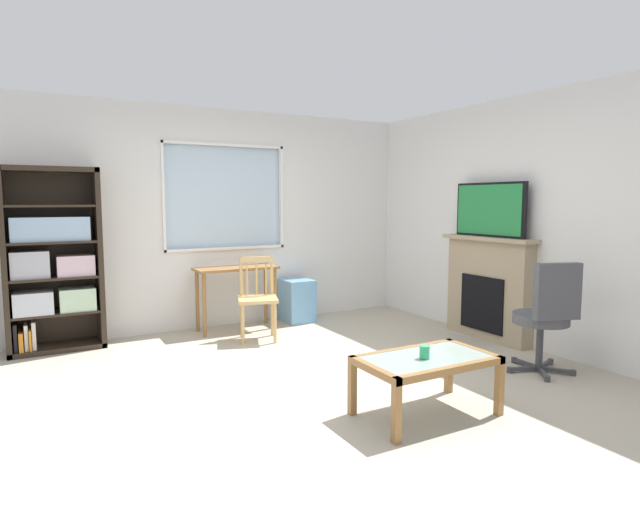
{
  "coord_description": "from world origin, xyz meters",
  "views": [
    {
      "loc": [
        -2.04,
        -3.83,
        1.52
      ],
      "look_at": [
        0.37,
        0.5,
        0.99
      ],
      "focal_mm": 29.43,
      "sensor_mm": 36.0,
      "label": 1
    }
  ],
  "objects_px": {
    "desk_under_window": "(236,279)",
    "sippy_cup": "(425,352)",
    "plastic_drawer_unit": "(297,300)",
    "coffee_table": "(426,365)",
    "bookshelf": "(52,265)",
    "wooden_chair": "(258,297)",
    "tv": "(490,210)",
    "office_chair": "(547,312)",
    "fireplace": "(488,288)"
  },
  "relations": [
    {
      "from": "tv",
      "to": "office_chair",
      "type": "bearing_deg",
      "value": -112.54
    },
    {
      "from": "sippy_cup",
      "to": "wooden_chair",
      "type": "bearing_deg",
      "value": 94.86
    },
    {
      "from": "wooden_chair",
      "to": "sippy_cup",
      "type": "relative_size",
      "value": 10.0
    },
    {
      "from": "wooden_chair",
      "to": "tv",
      "type": "height_order",
      "value": "tv"
    },
    {
      "from": "desk_under_window",
      "to": "coffee_table",
      "type": "distance_m",
      "value": 3.03
    },
    {
      "from": "desk_under_window",
      "to": "fireplace",
      "type": "bearing_deg",
      "value": -36.92
    },
    {
      "from": "fireplace",
      "to": "coffee_table",
      "type": "xyz_separation_m",
      "value": [
        -1.98,
        -1.29,
        -0.21
      ]
    },
    {
      "from": "desk_under_window",
      "to": "sippy_cup",
      "type": "distance_m",
      "value": 3.05
    },
    {
      "from": "bookshelf",
      "to": "desk_under_window",
      "type": "height_order",
      "value": "bookshelf"
    },
    {
      "from": "desk_under_window",
      "to": "wooden_chair",
      "type": "xyz_separation_m",
      "value": [
        0.05,
        -0.52,
        -0.14
      ]
    },
    {
      "from": "wooden_chair",
      "to": "fireplace",
      "type": "distance_m",
      "value": 2.54
    },
    {
      "from": "fireplace",
      "to": "coffee_table",
      "type": "distance_m",
      "value": 2.37
    },
    {
      "from": "wooden_chair",
      "to": "sippy_cup",
      "type": "xyz_separation_m",
      "value": [
        0.21,
        -2.52,
        0.01
      ]
    },
    {
      "from": "bookshelf",
      "to": "wooden_chair",
      "type": "distance_m",
      "value": 2.1
    },
    {
      "from": "tv",
      "to": "coffee_table",
      "type": "relative_size",
      "value": 0.98
    },
    {
      "from": "desk_under_window",
      "to": "plastic_drawer_unit",
      "type": "relative_size",
      "value": 1.81
    },
    {
      "from": "tv",
      "to": "sippy_cup",
      "type": "height_order",
      "value": "tv"
    },
    {
      "from": "desk_under_window",
      "to": "sippy_cup",
      "type": "height_order",
      "value": "desk_under_window"
    },
    {
      "from": "plastic_drawer_unit",
      "to": "office_chair",
      "type": "xyz_separation_m",
      "value": [
        0.98,
        -2.89,
        0.29
      ]
    },
    {
      "from": "fireplace",
      "to": "tv",
      "type": "distance_m",
      "value": 0.85
    },
    {
      "from": "desk_under_window",
      "to": "wooden_chair",
      "type": "distance_m",
      "value": 0.54
    },
    {
      "from": "plastic_drawer_unit",
      "to": "coffee_table",
      "type": "distance_m",
      "value": 3.1
    },
    {
      "from": "wooden_chair",
      "to": "coffee_table",
      "type": "xyz_separation_m",
      "value": [
        0.26,
        -2.49,
        -0.1
      ]
    },
    {
      "from": "wooden_chair",
      "to": "bookshelf",
      "type": "bearing_deg",
      "value": 162.34
    },
    {
      "from": "wooden_chair",
      "to": "plastic_drawer_unit",
      "type": "xyz_separation_m",
      "value": [
        0.77,
        0.57,
        -0.2
      ]
    },
    {
      "from": "tv",
      "to": "office_chair",
      "type": "relative_size",
      "value": 0.94
    },
    {
      "from": "office_chair",
      "to": "sippy_cup",
      "type": "bearing_deg",
      "value": -172.57
    },
    {
      "from": "desk_under_window",
      "to": "tv",
      "type": "relative_size",
      "value": 1.02
    },
    {
      "from": "fireplace",
      "to": "office_chair",
      "type": "bearing_deg",
      "value": -113.33
    },
    {
      "from": "desk_under_window",
      "to": "plastic_drawer_unit",
      "type": "bearing_deg",
      "value": 3.49
    },
    {
      "from": "tv",
      "to": "sippy_cup",
      "type": "xyz_separation_m",
      "value": [
        -2.0,
        -1.32,
        -0.95
      ]
    },
    {
      "from": "coffee_table",
      "to": "office_chair",
      "type": "bearing_deg",
      "value": 6.53
    },
    {
      "from": "wooden_chair",
      "to": "desk_under_window",
      "type": "bearing_deg",
      "value": 95.96
    },
    {
      "from": "coffee_table",
      "to": "wooden_chair",
      "type": "bearing_deg",
      "value": 95.88
    },
    {
      "from": "tv",
      "to": "plastic_drawer_unit",
      "type": "bearing_deg",
      "value": 129.32
    },
    {
      "from": "bookshelf",
      "to": "plastic_drawer_unit",
      "type": "bearing_deg",
      "value": -1.26
    },
    {
      "from": "sippy_cup",
      "to": "fireplace",
      "type": "bearing_deg",
      "value": 33.19
    },
    {
      "from": "fireplace",
      "to": "tv",
      "type": "xyz_separation_m",
      "value": [
        -0.02,
        0.0,
        0.85
      ]
    },
    {
      "from": "bookshelf",
      "to": "wooden_chair",
      "type": "height_order",
      "value": "bookshelf"
    },
    {
      "from": "fireplace",
      "to": "coffee_table",
      "type": "height_order",
      "value": "fireplace"
    },
    {
      "from": "desk_under_window",
      "to": "tv",
      "type": "distance_m",
      "value": 2.96
    },
    {
      "from": "plastic_drawer_unit",
      "to": "office_chair",
      "type": "height_order",
      "value": "office_chair"
    },
    {
      "from": "bookshelf",
      "to": "plastic_drawer_unit",
      "type": "xyz_separation_m",
      "value": [
        2.73,
        -0.06,
        -0.61
      ]
    },
    {
      "from": "sippy_cup",
      "to": "bookshelf",
      "type": "bearing_deg",
      "value": 124.71
    },
    {
      "from": "plastic_drawer_unit",
      "to": "desk_under_window",
      "type": "bearing_deg",
      "value": -176.51
    },
    {
      "from": "wooden_chair",
      "to": "coffee_table",
      "type": "bearing_deg",
      "value": -84.12
    },
    {
      "from": "fireplace",
      "to": "bookshelf",
      "type": "bearing_deg",
      "value": 156.47
    },
    {
      "from": "wooden_chair",
      "to": "sippy_cup",
      "type": "bearing_deg",
      "value": -85.14
    },
    {
      "from": "sippy_cup",
      "to": "desk_under_window",
      "type": "bearing_deg",
      "value": 95.05
    },
    {
      "from": "fireplace",
      "to": "office_chair",
      "type": "distance_m",
      "value": 1.22
    }
  ]
}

